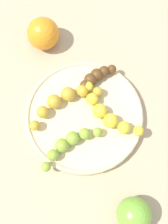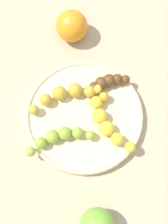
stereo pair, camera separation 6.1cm
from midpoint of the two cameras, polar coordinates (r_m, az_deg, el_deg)
ground_plane at (r=0.65m, az=2.67°, el=-1.46°), size 2.40×2.40×0.00m
fruit_bowl at (r=0.64m, az=2.72°, el=-1.14°), size 0.26×0.26×0.02m
banana_yellow at (r=0.61m, az=7.20°, el=-2.15°), size 0.17×0.06×0.03m
banana_overripe at (r=0.64m, az=7.04°, el=5.37°), size 0.04×0.11×0.03m
banana_spotted at (r=0.63m, az=-0.53°, el=3.00°), size 0.07×0.18×0.03m
banana_green at (r=0.60m, az=-2.10°, el=-5.52°), size 0.05×0.15×0.03m
orange_fruit at (r=0.71m, az=0.09°, el=16.43°), size 0.08×0.08×0.08m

